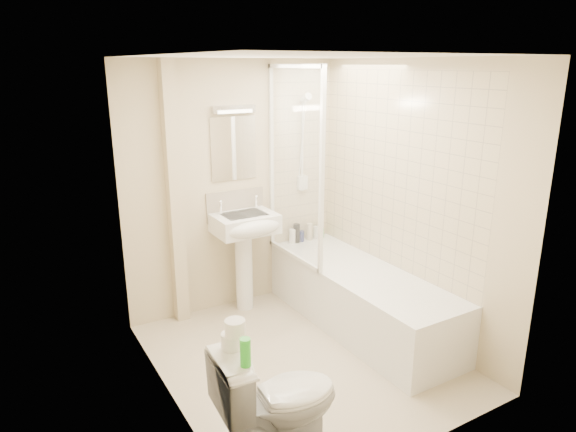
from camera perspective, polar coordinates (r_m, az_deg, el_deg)
floor at (r=4.43m, az=1.63°, el=-15.47°), size 2.50×2.50×0.00m
wall_back at (r=4.99m, az=-5.95°, el=3.16°), size 2.20×0.02×2.40m
wall_left at (r=3.49m, az=-13.68°, el=-3.14°), size 0.02×2.50×2.40m
wall_right at (r=4.59m, az=13.45°, el=1.61°), size 0.02×2.50×2.40m
ceiling at (r=3.76m, az=1.94°, el=17.33°), size 2.20×2.50×0.02m
tile_back at (r=5.28m, az=1.46°, el=6.48°), size 0.70×0.01×1.75m
tile_right at (r=4.67m, az=11.83°, el=4.81°), size 0.01×2.10×1.75m
pipe_boxing at (r=4.72m, az=-12.49°, el=2.06°), size 0.12×0.12×2.40m
splashback at (r=5.02m, az=-5.88°, el=1.24°), size 0.60×0.02×0.30m
mirror at (r=4.90m, az=-6.06°, el=7.45°), size 0.46×0.01×0.60m
strip_light at (r=4.84m, az=-6.08°, el=11.74°), size 0.42×0.07×0.07m
bathtub at (r=4.82m, az=8.02°, el=-8.91°), size 0.70×2.10×0.55m
shower_screen at (r=4.73m, az=0.70°, el=5.60°), size 0.04×0.92×1.80m
shower_fixture at (r=5.23m, az=1.72°, el=7.71°), size 0.10×0.16×0.99m
pedestal_sink at (r=4.90m, az=-4.67°, el=-2.09°), size 0.58×0.52×1.12m
bottle_white_a at (r=5.34m, az=0.49°, el=-2.26°), size 0.06×0.06×0.15m
bottle_black_b at (r=5.36m, az=0.96°, el=-1.92°), size 0.07×0.07×0.20m
bottle_blue at (r=5.40m, az=1.50°, el=-2.25°), size 0.06×0.06×0.11m
bottle_cream at (r=5.45m, az=2.40°, el=-1.75°), size 0.07×0.07×0.18m
bottle_white_b at (r=5.50m, az=3.14°, el=-1.83°), size 0.06×0.06×0.13m
bottle_green at (r=5.54m, az=3.72°, el=-1.87°), size 0.06×0.06×0.10m
toilet at (r=3.30m, az=-1.17°, el=-19.89°), size 0.54×0.82×0.77m
toilet_roll_lower at (r=3.05m, az=-6.32°, el=-13.62°), size 0.12×0.12×0.09m
toilet_roll_upper at (r=2.98m, az=-5.90°, el=-12.25°), size 0.12×0.12×0.09m
green_bottle at (r=2.87m, az=-4.76°, el=-14.86°), size 0.06×0.06×0.16m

